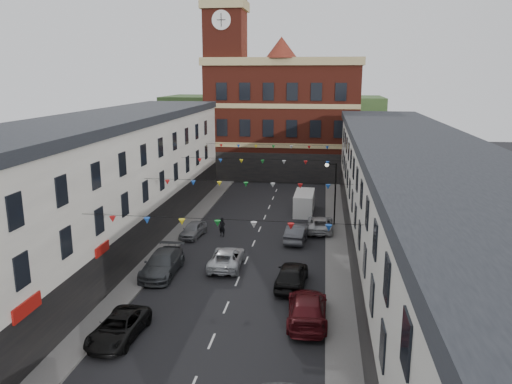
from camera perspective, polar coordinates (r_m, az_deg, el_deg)
The scene contains 19 objects.
ground at distance 34.86m, azimuth -2.15°, elevation -10.17°, with size 160.00×160.00×0.00m, color black.
pavement_left at distance 38.31m, azimuth -11.95°, elevation -8.12°, with size 1.80×64.00×0.15m, color #605E5B.
pavement_right at distance 36.24m, azimuth 9.37°, elevation -9.27°, with size 1.80×64.00×0.15m, color #605E5B.
terrace_left at distance 37.82m, azimuth -19.82°, elevation -0.54°, with size 8.40×56.00×10.70m.
terrace_right at distance 34.28m, azimuth 17.90°, elevation -2.63°, with size 8.40×56.00×9.70m.
civic_building at distance 69.90m, azimuth 3.19°, elevation 8.53°, with size 20.60×13.30×18.50m.
clock_tower at distance 67.78m, azimuth -3.47°, elevation 14.13°, with size 5.60×5.60×30.00m.
distant_hill at distance 94.41m, azimuth 1.93°, elevation 7.85°, with size 40.00×14.00×10.00m, color #2F4B23.
street_lamp at distance 46.58m, azimuth 8.77°, elevation 0.76°, with size 1.10×0.36×6.00m.
car_left_c at distance 28.62m, azimuth -15.44°, elevation -14.71°, with size 2.17×4.70×1.31m, color black.
car_left_d at distance 36.35m, azimuth -10.66°, elevation -8.04°, with size 2.22×5.47×1.59m, color #414549.
car_left_e at distance 44.10m, azimuth -7.19°, elevation -4.28°, with size 1.52×3.79×1.29m, color gray.
car_right_c at distance 29.48m, azimuth 5.88°, elevation -13.07°, with size 2.26×5.56×1.61m, color #521015.
car_right_d at distance 33.82m, azimuth 4.09°, elevation -9.43°, with size 1.95×4.85×1.65m, color black.
car_right_e at distance 42.77m, azimuth 4.74°, elevation -4.62°, with size 1.60×4.59×1.51m, color #46484D.
car_right_f at distance 45.63m, azimuth 7.34°, elevation -3.64°, with size 2.25×4.88×1.36m, color #ACAEB1.
moving_car at distance 37.14m, azimuth -3.39°, elevation -7.53°, with size 2.28×4.95×1.38m, color silver.
white_van at distance 51.22m, azimuth 5.52°, elevation -1.25°, with size 1.89×4.91×2.17m, color silver.
pedestrian at distance 43.88m, azimuth -3.89°, elevation -4.02°, with size 0.62×0.41×1.69m, color black.
Camera 1 is at (5.60, -31.50, 13.84)m, focal length 35.00 mm.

